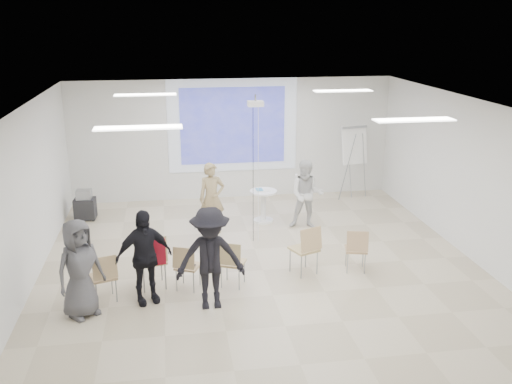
{
  "coord_description": "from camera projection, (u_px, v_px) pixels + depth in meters",
  "views": [
    {
      "loc": [
        -1.61,
        -9.39,
        4.42
      ],
      "look_at": [
        0.0,
        0.8,
        1.25
      ],
      "focal_mm": 40.0,
      "sensor_mm": 36.0,
      "label": 1
    }
  ],
  "objects": [
    {
      "name": "pedestal_table",
      "position": [
        263.0,
        204.0,
        12.75
      ],
      "size": [
        0.64,
        0.64,
        0.75
      ],
      "rotation": [
        0.0,
        0.0,
        0.05
      ],
      "color": "white",
      "rests_on": "floor"
    },
    {
      "name": "wall_back",
      "position": [
        233.0,
        139.0,
        14.26
      ],
      "size": [
        8.0,
        0.1,
        3.0
      ],
      "primitive_type": "cube",
      "color": "silver",
      "rests_on": "floor"
    },
    {
      "name": "controller_left",
      "position": [
        219.0,
        178.0,
        12.16
      ],
      "size": [
        0.06,
        0.12,
        0.04
      ],
      "primitive_type": "cube",
      "rotation": [
        0.0,
        0.0,
        0.14
      ],
      "color": "silver",
      "rests_on": "player_left"
    },
    {
      "name": "flipchart_easel",
      "position": [
        354.0,
        146.0,
        14.11
      ],
      "size": [
        0.79,
        0.61,
        1.85
      ],
      "rotation": [
        0.0,
        0.0,
        0.21
      ],
      "color": "gray",
      "rests_on": "floor"
    },
    {
      "name": "fluor_panel_nw",
      "position": [
        145.0,
        95.0,
        11.12
      ],
      "size": [
        1.2,
        0.3,
        0.02
      ],
      "primitive_type": "cube",
      "color": "white",
      "rests_on": "ceiling"
    },
    {
      "name": "audience_left",
      "position": [
        143.0,
        250.0,
        9.0
      ],
      "size": [
        1.19,
        0.93,
        1.79
      ],
      "primitive_type": "imported",
      "rotation": [
        0.0,
        0.0,
        0.33
      ],
      "color": "black",
      "rests_on": "floor"
    },
    {
      "name": "chair_left_mid",
      "position": [
        153.0,
        257.0,
        9.54
      ],
      "size": [
        0.53,
        0.56,
        0.97
      ],
      "rotation": [
        0.0,
        0.0,
        0.18
      ],
      "color": "tan",
      "rests_on": "floor"
    },
    {
      "name": "chair_right_inner",
      "position": [
        307.0,
        246.0,
        10.07
      ],
      "size": [
        0.57,
        0.59,
        0.92
      ],
      "rotation": [
        0.0,
        0.0,
        0.39
      ],
      "color": "tan",
      "rests_on": "floor"
    },
    {
      "name": "av_cart",
      "position": [
        85.0,
        206.0,
        12.93
      ],
      "size": [
        0.48,
        0.4,
        0.7
      ],
      "rotation": [
        0.0,
        0.0,
        -0.06
      ],
      "color": "black",
      "rests_on": "floor"
    },
    {
      "name": "fluor_panel_sw",
      "position": [
        138.0,
        128.0,
        7.81
      ],
      "size": [
        1.2,
        0.3,
        0.02
      ],
      "primitive_type": "cube",
      "color": "white",
      "rests_on": "ceiling"
    },
    {
      "name": "chair_center",
      "position": [
        231.0,
        260.0,
        9.61
      ],
      "size": [
        0.53,
        0.54,
        0.83
      ],
      "rotation": [
        0.0,
        0.0,
        -0.42
      ],
      "color": "tan",
      "rests_on": "floor"
    },
    {
      "name": "controller_right",
      "position": [
        296.0,
        175.0,
        12.38
      ],
      "size": [
        0.07,
        0.13,
        0.04
      ],
      "primitive_type": "cube",
      "rotation": [
        0.0,
        0.0,
        -0.27
      ],
      "color": "white",
      "rests_on": "player_right"
    },
    {
      "name": "audience_outer",
      "position": [
        79.0,
        263.0,
        8.59
      ],
      "size": [
        1.02,
        0.97,
        1.75
      ],
      "primitive_type": "imported",
      "rotation": [
        0.0,
        0.0,
        0.68
      ],
      "color": "#555459",
      "rests_on": "floor"
    },
    {
      "name": "player_right",
      "position": [
        307.0,
        191.0,
        12.26
      ],
      "size": [
        0.95,
        0.84,
        1.68
      ],
      "primitive_type": "imported",
      "rotation": [
        0.0,
        0.0,
        -0.27
      ],
      "color": "white",
      "rests_on": "floor"
    },
    {
      "name": "chair_right_far",
      "position": [
        356.0,
        247.0,
        10.2
      ],
      "size": [
        0.46,
        0.49,
        0.82
      ],
      "rotation": [
        0.0,
        0.0,
        -0.23
      ],
      "color": "tan",
      "rests_on": "floor"
    },
    {
      "name": "projection_halo",
      "position": [
        233.0,
        126.0,
        14.09
      ],
      "size": [
        3.2,
        0.01,
        2.3
      ],
      "primitive_type": "cube",
      "color": "silver",
      "rests_on": "wall_back"
    },
    {
      "name": "projection_image",
      "position": [
        233.0,
        126.0,
        14.08
      ],
      "size": [
        2.6,
        0.01,
        1.9
      ],
      "primitive_type": "cube",
      "color": "#363DB9",
      "rests_on": "wall_back"
    },
    {
      "name": "ceiling",
      "position": [
        263.0,
        103.0,
        9.5
      ],
      "size": [
        8.0,
        9.0,
        0.1
      ],
      "primitive_type": "cube",
      "color": "white",
      "rests_on": "wall_back"
    },
    {
      "name": "chair_left_inner",
      "position": [
        186.0,
        264.0,
        9.51
      ],
      "size": [
        0.51,
        0.52,
        0.81
      ],
      "rotation": [
        0.0,
        0.0,
        -0.41
      ],
      "color": "tan",
      "rests_on": "floor"
    },
    {
      "name": "fluor_panel_se",
      "position": [
        414.0,
        120.0,
        8.41
      ],
      "size": [
        1.2,
        0.3,
        0.02
      ],
      "primitive_type": "cube",
      "color": "white",
      "rests_on": "ceiling"
    },
    {
      "name": "ceiling_projector",
      "position": [
        255.0,
        111.0,
        11.03
      ],
      "size": [
        0.3,
        0.25,
        3.0
      ],
      "color": "white",
      "rests_on": "ceiling"
    },
    {
      "name": "wall_right",
      "position": [
        478.0,
        182.0,
        10.56
      ],
      "size": [
        0.1,
        9.0,
        3.0
      ],
      "primitive_type": "cube",
      "color": "silver",
      "rests_on": "floor"
    },
    {
      "name": "red_jacket",
      "position": [
        151.0,
        252.0,
        9.36
      ],
      "size": [
        0.47,
        0.19,
        0.44
      ],
      "primitive_type": "cube",
      "rotation": [
        0.0,
        0.0,
        0.18
      ],
      "color": "#A71425",
      "rests_on": "chair_left_mid"
    },
    {
      "name": "floor",
      "position": [
        263.0,
        273.0,
        10.42
      ],
      "size": [
        8.0,
        9.0,
        0.1
      ],
      "primitive_type": "cube",
      "color": "beige",
      "rests_on": "ground"
    },
    {
      "name": "wall_left",
      "position": [
        20.0,
        203.0,
        9.36
      ],
      "size": [
        0.1,
        9.0,
        3.0
      ],
      "primitive_type": "cube",
      "color": "silver",
      "rests_on": "floor"
    },
    {
      "name": "fluor_panel_ne",
      "position": [
        343.0,
        91.0,
        11.71
      ],
      "size": [
        1.2,
        0.3,
        0.02
      ],
      "primitive_type": "cube",
      "color": "white",
      "rests_on": "ceiling"
    },
    {
      "name": "laptop",
      "position": [
        188.0,
        264.0,
        9.61
      ],
      "size": [
        0.36,
        0.31,
        0.02
      ],
      "primitive_type": "imported",
      "rotation": [
        0.0,
        0.0,
        2.73
      ],
      "color": "black",
      "rests_on": "chair_left_inner"
    },
    {
      "name": "player_left",
      "position": [
        212.0,
        194.0,
        11.98
      ],
      "size": [
        0.68,
        0.51,
        1.73
      ],
      "primitive_type": "imported",
      "rotation": [
        0.0,
        0.0,
        0.14
      ],
      "color": "tan",
      "rests_on": "floor"
    },
    {
      "name": "chair_far_left",
      "position": [
        104.0,
        274.0,
        9.1
      ],
      "size": [
        0.49,
        0.51,
        0.83
      ],
      "rotation": [
        0.0,
        0.0,
        0.31
      ],
      "color": "tan",
      "rests_on": "floor"
    },
    {
      "name": "audience_mid",
      "position": [
        210.0,
        252.0,
        8.82
      ],
      "size": [
        1.23,
        0.69,
        1.89
      ],
      "primitive_type": "imported",
      "rotation": [
        0.0,
        0.0,
        0.02
      ],
      "color": "black",
      "rests_on": "floor"
    }
  ]
}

